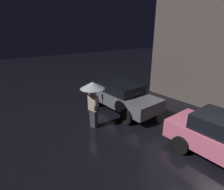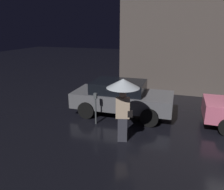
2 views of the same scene
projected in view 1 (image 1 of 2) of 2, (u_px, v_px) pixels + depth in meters
The scene contains 4 objects.
ground_plane at pixel (197, 173), 5.39m from camera, with size 60.00×60.00×0.00m, color black.
parked_car_grey at pixel (122, 96), 9.57m from camera, with size 4.27×2.03×1.47m.
pedestrian_with_umbrella at pixel (93, 92), 7.45m from camera, with size 1.06×1.06×2.14m.
parking_meter at pixel (96, 98), 9.32m from camera, with size 0.12×0.10×1.27m.
Camera 1 is at (1.72, -4.66, 4.14)m, focal length 28.00 mm.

